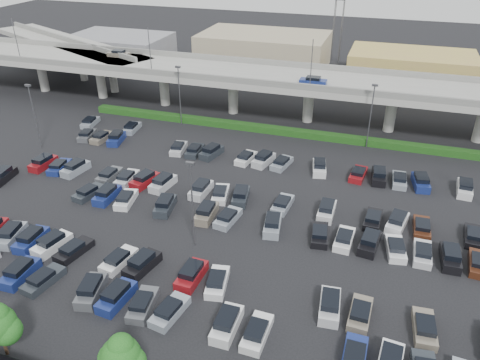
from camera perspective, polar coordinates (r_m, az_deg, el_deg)
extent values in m
plane|color=black|center=(58.80, -2.52, -3.40)|extent=(280.00, 280.00, 0.00)
cube|color=#97978F|center=(83.90, 5.11, 12.15)|extent=(150.00, 13.00, 1.10)
cube|color=slate|center=(77.78, 4.04, 11.63)|extent=(150.00, 0.50, 1.00)
cube|color=slate|center=(89.49, 6.10, 13.88)|extent=(150.00, 0.50, 1.00)
cylinder|color=#97978F|center=(107.96, -22.94, 11.71)|extent=(1.80, 1.80, 6.70)
cube|color=slate|center=(107.18, -23.27, 13.30)|extent=(2.60, 9.75, 0.50)
cylinder|color=#97978F|center=(99.63, -16.60, 11.46)|extent=(1.80, 1.80, 6.70)
cube|color=slate|center=(98.79, -16.86, 13.20)|extent=(2.60, 9.75, 0.50)
cylinder|color=#97978F|center=(92.68, -9.22, 11.01)|extent=(1.80, 1.80, 6.70)
cube|color=slate|center=(91.77, -9.38, 12.88)|extent=(2.60, 9.75, 0.50)
cylinder|color=#97978F|center=(87.44, -0.84, 10.28)|extent=(1.80, 1.80, 6.70)
cube|color=slate|center=(86.47, -0.85, 12.25)|extent=(2.60, 9.75, 0.50)
cylinder|color=#97978F|center=(84.22, 8.34, 9.22)|extent=(1.80, 1.80, 6.70)
cube|color=slate|center=(83.21, 8.50, 11.26)|extent=(2.60, 9.75, 0.50)
cylinder|color=#97978F|center=(83.26, 17.92, 7.86)|extent=(1.80, 1.80, 6.70)
cube|color=slate|center=(82.24, 18.25, 9.90)|extent=(2.60, 9.75, 0.50)
cube|color=slate|center=(99.17, -14.55, 14.59)|extent=(4.40, 1.82, 0.82)
cube|color=black|center=(99.03, -14.60, 14.94)|extent=(2.30, 1.60, 0.50)
cube|color=navy|center=(79.73, 8.90, 11.73)|extent=(4.40, 1.82, 0.82)
cube|color=black|center=(79.54, 8.94, 12.16)|extent=(2.30, 1.60, 0.50)
cylinder|color=#4B4C50|center=(100.97, -25.61, 15.11)|extent=(0.14, 0.14, 8.00)
cylinder|color=#4B4C50|center=(84.77, -10.92, 15.12)|extent=(0.14, 0.14, 8.00)
cylinder|color=#4B4C50|center=(75.79, 8.69, 13.66)|extent=(0.14, 0.14, 8.00)
cube|color=#97978F|center=(115.90, -20.29, 15.29)|extent=(50.93, 30.13, 1.10)
cube|color=slate|center=(115.68, -20.38, 15.79)|extent=(47.34, 22.43, 1.00)
cylinder|color=#97978F|center=(133.55, -24.04, 14.51)|extent=(1.60, 1.60, 6.70)
cylinder|color=#97978F|center=(122.88, -21.58, 13.88)|extent=(1.60, 1.60, 6.70)
cylinder|color=#97978F|center=(112.49, -18.69, 13.10)|extent=(1.60, 1.60, 6.70)
cylinder|color=#97978F|center=(102.44, -15.24, 12.12)|extent=(1.60, 1.60, 6.70)
cube|color=#133710|center=(79.77, 3.72, 6.16)|extent=(66.00, 1.60, 1.10)
cylinder|color=#332316|center=(45.14, -26.76, -17.58)|extent=(0.26, 0.26, 1.96)
sphere|color=#155217|center=(43.52, -26.52, -16.11)|extent=(2.39, 2.39, 2.39)
sphere|color=#155217|center=(37.94, -14.33, -20.10)|extent=(3.07, 3.07, 3.07)
sphere|color=#155217|center=(38.39, -15.15, -20.22)|extent=(2.41, 2.41, 2.41)
sphere|color=#155217|center=(37.34, -14.35, -19.11)|extent=(2.08, 2.08, 2.08)
cube|color=navy|center=(52.70, -25.20, -10.29)|extent=(1.90, 4.43, 1.05)
cube|color=black|center=(52.22, -25.39, -9.59)|extent=(1.65, 2.63, 0.65)
cube|color=#282E34|center=(51.14, -22.83, -11.20)|extent=(2.51, 4.64, 0.82)
cube|color=black|center=(50.65, -23.10, -10.78)|extent=(1.95, 2.53, 0.50)
cube|color=#505257|center=(48.10, -17.66, -12.80)|extent=(2.74, 4.69, 1.05)
cube|color=black|center=(47.58, -17.81, -12.06)|extent=(2.13, 2.89, 0.65)
cube|color=navy|center=(46.79, -14.80, -13.68)|extent=(2.23, 4.55, 1.05)
cube|color=black|center=(46.25, -14.93, -12.93)|extent=(1.84, 2.74, 0.65)
cube|color=#505257|center=(45.69, -11.75, -14.69)|extent=(2.44, 4.62, 0.82)
cube|color=black|center=(45.14, -11.96, -14.27)|extent=(1.92, 2.51, 0.50)
cube|color=#8A939E|center=(44.64, -8.54, -15.59)|extent=(2.49, 4.63, 0.82)
cube|color=black|center=(44.08, -8.71, -15.17)|extent=(1.94, 2.52, 0.50)
cube|color=white|center=(42.93, -1.61, -17.24)|extent=(1.83, 4.40, 1.05)
cube|color=black|center=(42.34, -1.63, -16.47)|extent=(1.61, 2.60, 0.65)
cube|color=white|center=(42.44, 2.08, -18.17)|extent=(1.96, 4.46, 0.82)
cube|color=black|center=(41.85, 2.01, -17.78)|extent=(1.68, 2.35, 0.50)
cube|color=navy|center=(41.78, 13.74, -20.27)|extent=(1.93, 4.44, 0.82)
cube|color=black|center=(41.18, 13.82, -19.90)|extent=(1.66, 2.34, 0.50)
cube|color=black|center=(41.23, 17.92, -19.95)|extent=(1.86, 2.75, 0.65)
cube|color=#8A939E|center=(58.87, -26.12, -6.12)|extent=(2.70, 4.68, 1.05)
cube|color=black|center=(58.44, -26.29, -5.46)|extent=(2.11, 2.88, 0.65)
cube|color=navy|center=(57.15, -24.07, -6.72)|extent=(1.99, 4.47, 1.05)
cube|color=black|center=(56.70, -24.24, -6.05)|extent=(1.70, 2.66, 0.65)
cube|color=white|center=(55.50, -21.90, -7.35)|extent=(2.69, 4.68, 1.05)
cube|color=black|center=(55.05, -22.06, -6.66)|extent=(2.10, 2.87, 0.65)
cube|color=black|center=(54.02, -19.58, -8.10)|extent=(2.63, 4.67, 0.82)
cube|color=black|center=(53.54, -19.81, -7.68)|extent=(2.01, 2.57, 0.50)
cube|color=white|center=(51.22, -14.54, -9.49)|extent=(2.48, 4.63, 0.82)
cube|color=black|center=(50.72, -14.75, -9.06)|extent=(1.94, 2.52, 0.50)
cube|color=black|center=(49.92, -11.83, -10.10)|extent=(2.65, 4.67, 1.05)
cube|color=black|center=(49.42, -11.92, -9.36)|extent=(2.08, 2.86, 0.65)
cube|color=maroon|center=(47.84, -5.93, -11.55)|extent=(2.03, 4.48, 1.05)
cube|color=black|center=(47.32, -5.98, -10.80)|extent=(1.72, 2.67, 0.65)
cube|color=white|center=(47.09, -2.77, -12.38)|extent=(2.54, 4.65, 0.82)
cube|color=black|center=(46.53, -2.88, -11.95)|extent=(1.97, 2.54, 0.50)
cube|color=silver|center=(45.22, 10.87, -14.92)|extent=(2.20, 4.54, 1.05)
cube|color=black|center=(44.67, 10.96, -14.16)|extent=(1.82, 2.73, 0.65)
cube|color=slate|center=(45.27, 14.41, -15.58)|extent=(2.03, 4.48, 0.82)
cube|color=black|center=(44.69, 14.49, -15.18)|extent=(1.71, 2.37, 0.50)
cube|color=slate|center=(45.69, 21.54, -16.51)|extent=(2.12, 4.52, 0.82)
cube|color=black|center=(45.12, 21.69, -16.12)|extent=(1.76, 2.40, 0.50)
cube|color=black|center=(72.52, -26.92, 0.37)|extent=(2.43, 4.61, 1.05)
cube|color=black|center=(72.18, -27.06, 0.94)|extent=(1.96, 2.80, 0.65)
cube|color=#282E34|center=(64.15, -17.94, -1.52)|extent=(2.65, 4.67, 0.82)
cube|color=black|center=(63.72, -18.12, -1.11)|extent=(2.02, 2.57, 0.50)
cube|color=navy|center=(62.64, -15.89, -1.84)|extent=(1.84, 4.41, 1.05)
cube|color=black|center=(62.24, -15.99, -1.19)|extent=(1.62, 2.61, 0.65)
cube|color=white|center=(61.33, -13.71, -2.36)|extent=(2.58, 4.65, 0.82)
cube|color=black|center=(60.87, -13.87, -1.94)|extent=(1.99, 2.55, 0.50)
cube|color=#282E34|center=(58.82, -9.10, -3.17)|extent=(2.47, 4.63, 1.05)
cube|color=black|center=(58.39, -9.17, -2.49)|extent=(1.98, 2.82, 0.65)
cube|color=slate|center=(56.80, -4.11, -4.12)|extent=(2.00, 4.47, 1.05)
cube|color=black|center=(56.35, -4.14, -3.42)|extent=(1.71, 2.67, 0.65)
cube|color=#8A939E|center=(56.03, -1.48, -4.70)|extent=(2.42, 4.61, 0.82)
cube|color=black|center=(55.52, -1.56, -4.27)|extent=(1.91, 2.50, 0.50)
cube|color=#8A939E|center=(54.67, 3.99, -5.58)|extent=(2.46, 4.62, 1.05)
cube|color=black|center=(54.21, 4.02, -4.87)|extent=(1.98, 2.81, 0.65)
cube|color=black|center=(53.98, 9.68, -6.64)|extent=(2.40, 4.60, 0.82)
cube|color=black|center=(53.46, 9.70, -6.21)|extent=(1.90, 2.49, 0.50)
cube|color=white|center=(53.81, 12.58, -7.11)|extent=(2.06, 4.49, 0.82)
cube|color=black|center=(53.28, 12.63, -6.68)|extent=(1.73, 2.38, 0.50)
cube|color=black|center=(53.71, 15.52, -7.45)|extent=(2.38, 4.60, 1.05)
cube|color=black|center=(53.24, 15.63, -6.74)|extent=(1.93, 2.79, 0.65)
cube|color=white|center=(53.89, 18.42, -7.98)|extent=(2.49, 4.63, 0.82)
cube|color=black|center=(53.36, 18.52, -7.56)|extent=(1.94, 2.52, 0.50)
cube|color=silver|center=(54.13, 21.33, -8.39)|extent=(1.86, 4.42, 0.82)
cube|color=black|center=(53.61, 21.45, -7.97)|extent=(1.62, 2.31, 0.50)
cube|color=black|center=(54.46, 24.23, -8.67)|extent=(1.99, 4.47, 1.05)
cube|color=black|center=(53.99, 24.41, -7.98)|extent=(1.70, 2.66, 0.65)
cube|color=#462112|center=(55.04, 27.05, -9.12)|extent=(2.16, 4.53, 0.82)
cube|color=black|center=(54.53, 27.22, -8.72)|extent=(1.78, 2.42, 0.50)
cube|color=maroon|center=(73.91, -22.84, 1.84)|extent=(2.06, 4.49, 1.05)
cube|color=black|center=(73.57, -22.96, 2.40)|extent=(1.74, 2.68, 0.65)
cube|color=navy|center=(72.28, -21.14, 1.47)|extent=(2.47, 4.63, 0.82)
cube|color=black|center=(71.88, -21.32, 1.84)|extent=(1.93, 2.52, 0.50)
cube|color=#8A939E|center=(70.62, -19.39, 1.25)|extent=(2.44, 4.62, 1.05)
cube|color=black|center=(70.26, -19.50, 1.84)|extent=(1.96, 2.80, 0.65)
cube|color=#505257|center=(67.67, -15.61, 0.52)|extent=(1.96, 4.46, 0.82)
cube|color=black|center=(67.23, -15.77, 0.91)|extent=(1.68, 2.35, 0.50)
cube|color=silver|center=(66.29, -13.61, 0.17)|extent=(1.97, 4.46, 0.82)
cube|color=black|center=(65.85, -13.76, 0.57)|extent=(1.68, 2.35, 0.50)
cube|color=maroon|center=(64.94, -11.53, -0.10)|extent=(2.78, 4.70, 1.05)
cube|color=black|center=(64.55, -11.60, 0.54)|extent=(2.15, 2.90, 0.65)
cube|color=silver|center=(63.74, -9.36, -0.47)|extent=(2.42, 4.61, 1.05)
cube|color=black|center=(63.34, -9.42, 0.17)|extent=(1.95, 2.80, 0.65)
cube|color=silver|center=(61.63, -4.78, -1.25)|extent=(2.01, 4.48, 1.05)
cube|color=black|center=(61.22, -4.81, -0.59)|extent=(1.71, 2.67, 0.65)
cube|color=white|center=(60.80, -2.37, -1.76)|extent=(2.67, 4.68, 0.82)
cube|color=black|center=(60.32, -2.45, -1.33)|extent=(2.03, 2.58, 0.50)
cube|color=#282E34|center=(59.96, 0.09, -2.08)|extent=(2.48, 4.63, 1.05)
cube|color=black|center=(59.54, 0.09, -1.40)|extent=(1.98, 2.82, 0.65)
cube|color=#8A939E|center=(58.82, 5.21, -3.02)|extent=(2.16, 4.53, 0.82)
cube|color=black|center=(58.32, 5.19, -2.60)|extent=(1.78, 2.42, 0.50)
cube|color=white|center=(58.05, 10.51, -3.78)|extent=(1.83, 4.40, 1.05)
cube|color=black|center=(57.62, 10.58, -3.10)|extent=(1.61, 2.60, 0.65)
cube|color=black|center=(57.92, 15.88, -4.71)|extent=(2.10, 4.51, 0.82)
cube|color=black|center=(57.42, 15.95, -4.29)|extent=(1.75, 2.40, 0.50)
cube|color=white|center=(57.96, 18.59, -5.02)|extent=(2.73, 4.69, 1.05)
cube|color=black|center=(57.53, 18.72, -4.34)|extent=(2.12, 2.88, 0.65)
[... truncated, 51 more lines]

